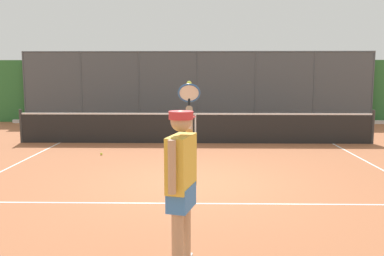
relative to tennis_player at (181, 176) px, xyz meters
The scene contains 6 objects.
ground_plane 3.84m from the tennis_player, 90.75° to the right, with size 60.00×60.00×0.00m, color #A8603D.
court_line_markings 2.35m from the tennis_player, 91.32° to the right, with size 8.72×11.15×0.01m.
fence_backdrop 14.54m from the tennis_player, 90.19° to the right, with size 18.45×1.37×3.17m.
tennis_net 8.51m from the tennis_player, 90.33° to the right, with size 11.20×0.09×1.07m.
tennis_player is the anchor object (origin of this frame).
tennis_ball_mid_court 7.05m from the tennis_player, 69.16° to the right, with size 0.07×0.07×0.07m, color #C1D138.
Camera 1 is at (-0.16, 8.09, 2.19)m, focal length 38.54 mm.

